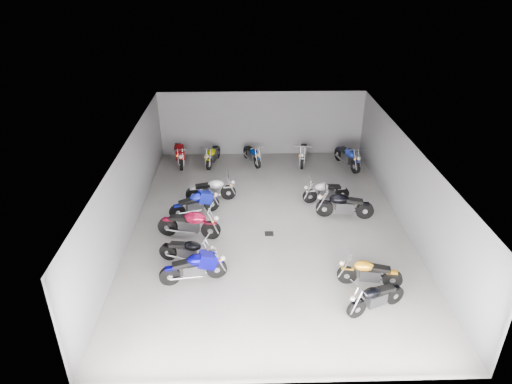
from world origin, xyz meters
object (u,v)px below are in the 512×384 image
(motorcycle_right_e, at_px, (344,205))
(motorcycle_back_f, at_px, (348,156))
(motorcycle_left_c, at_px, (188,251))
(motorcycle_right_b, at_px, (369,272))
(motorcycle_back_a, at_px, (179,153))
(drain_grate, at_px, (269,234))
(motorcycle_back_c, at_px, (252,154))
(motorcycle_left_f, at_px, (211,190))
(motorcycle_left_b, at_px, (194,267))
(motorcycle_left_e, at_px, (195,204))
(motorcycle_left_d, at_px, (190,224))
(motorcycle_back_b, at_px, (213,155))
(motorcycle_right_a, at_px, (376,297))
(motorcycle_back_e, at_px, (303,153))
(motorcycle_right_f, at_px, (326,191))

(motorcycle_right_e, height_order, motorcycle_back_f, motorcycle_back_f)
(motorcycle_left_c, xyz_separation_m, motorcycle_right_b, (5.62, -1.28, 0.00))
(motorcycle_right_b, bearing_deg, motorcycle_back_a, 46.54)
(motorcycle_right_b, xyz_separation_m, motorcycle_back_a, (-6.87, 9.31, 0.08))
(drain_grate, bearing_deg, motorcycle_back_c, 94.51)
(drain_grate, xyz_separation_m, motorcycle_left_f, (-2.23, 2.61, 0.49))
(motorcycle_left_f, bearing_deg, motorcycle_left_b, -7.87)
(drain_grate, relative_size, motorcycle_left_f, 0.16)
(motorcycle_left_e, relative_size, motorcycle_back_f, 0.87)
(motorcycle_left_d, bearing_deg, motorcycle_back_b, -173.96)
(motorcycle_right_a, bearing_deg, motorcycle_back_e, -19.30)
(motorcycle_left_c, xyz_separation_m, motorcycle_left_e, (-0.04, 3.11, 0.02))
(drain_grate, bearing_deg, motorcycle_left_c, -148.61)
(motorcycle_back_e, bearing_deg, motorcycle_right_b, 105.87)
(drain_grate, bearing_deg, motorcycle_right_a, -55.62)
(motorcycle_left_e, distance_m, motorcycle_right_a, 7.83)
(motorcycle_back_f, bearing_deg, motorcycle_back_a, -22.02)
(drain_grate, bearing_deg, motorcycle_left_e, 152.72)
(motorcycle_left_c, relative_size, motorcycle_back_b, 0.96)
(motorcycle_right_e, relative_size, motorcycle_back_a, 0.98)
(motorcycle_left_e, distance_m, motorcycle_right_b, 7.16)
(motorcycle_back_f, bearing_deg, motorcycle_back_c, -24.66)
(motorcycle_left_e, xyz_separation_m, motorcycle_back_b, (0.40, 4.83, -0.00))
(motorcycle_right_a, distance_m, motorcycle_right_f, 6.46)
(motorcycle_right_e, height_order, motorcycle_back_a, motorcycle_back_a)
(motorcycle_left_b, xyz_separation_m, motorcycle_right_e, (5.36, 3.72, 0.03))
(motorcycle_right_b, bearing_deg, motorcycle_back_f, 2.71)
(drain_grate, xyz_separation_m, motorcycle_left_b, (-2.45, -2.61, 0.50))
(motorcycle_left_d, distance_m, motorcycle_right_f, 5.81)
(motorcycle_right_a, xyz_separation_m, motorcycle_right_b, (0.09, 1.11, 0.01))
(motorcycle_right_b, bearing_deg, motorcycle_left_c, 87.27)
(motorcycle_right_b, bearing_deg, motorcycle_right_f, 15.05)
(motorcycle_left_f, distance_m, motorcycle_back_f, 7.00)
(motorcycle_back_c, xyz_separation_m, motorcycle_back_e, (2.46, -0.03, 0.04))
(motorcycle_back_a, relative_size, motorcycle_back_b, 1.14)
(motorcycle_right_e, xyz_separation_m, motorcycle_back_a, (-6.91, 5.24, 0.02))
(motorcycle_left_e, height_order, motorcycle_back_e, motorcycle_back_e)
(motorcycle_right_a, xyz_separation_m, motorcycle_back_a, (-6.78, 10.42, 0.09))
(motorcycle_right_e, relative_size, motorcycle_back_c, 1.21)
(drain_grate, xyz_separation_m, motorcycle_back_f, (4.01, 5.77, 0.53))
(motorcycle_back_c, height_order, motorcycle_back_e, motorcycle_back_e)
(motorcycle_left_b, distance_m, motorcycle_back_f, 10.58)
(motorcycle_back_f, bearing_deg, drain_grate, 37.37)
(motorcycle_left_c, bearing_deg, motorcycle_left_e, -162.78)
(motorcycle_back_e, relative_size, motorcycle_back_f, 0.96)
(motorcycle_left_b, relative_size, motorcycle_left_f, 1.00)
(motorcycle_right_b, distance_m, motorcycle_back_f, 8.80)
(motorcycle_left_b, distance_m, motorcycle_left_e, 4.06)
(motorcycle_back_a, bearing_deg, motorcycle_back_f, 164.38)
(motorcycle_left_e, distance_m, motorcycle_back_f, 8.06)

